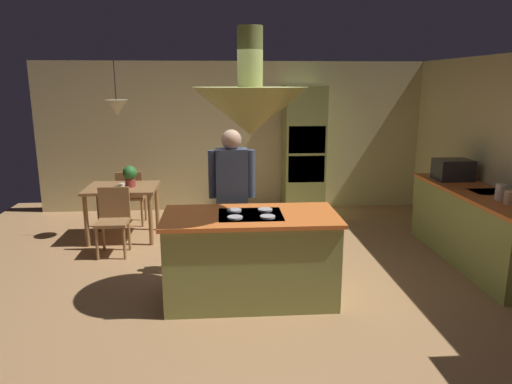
{
  "coord_description": "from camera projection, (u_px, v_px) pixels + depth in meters",
  "views": [
    {
      "loc": [
        -0.28,
        -4.74,
        2.21
      ],
      "look_at": [
        0.1,
        0.4,
        1.0
      ],
      "focal_mm": 33.07,
      "sensor_mm": 36.0,
      "label": 1
    }
  ],
  "objects": [
    {
      "name": "canister_sugar",
      "position": [
        500.0,
        192.0,
        5.29
      ],
      "size": [
        0.11,
        0.11,
        0.18
      ],
      "primitive_type": "cylinder",
      "color": "silver",
      "rests_on": "counter_run_right"
    },
    {
      "name": "chair_by_back_wall",
      "position": [
        131.0,
        194.0,
        7.34
      ],
      "size": [
        0.4,
        0.4,
        0.87
      ],
      "rotation": [
        0.0,
        0.0,
        3.14
      ],
      "color": "#97693E",
      "rests_on": "ground"
    },
    {
      "name": "dining_table",
      "position": [
        122.0,
        194.0,
        6.71
      ],
      "size": [
        0.98,
        0.81,
        0.76
      ],
      "color": "#97693E",
      "rests_on": "ground"
    },
    {
      "name": "ground",
      "position": [
        250.0,
        290.0,
        5.13
      ],
      "size": [
        8.16,
        8.16,
        0.0
      ],
      "primitive_type": "plane",
      "color": "#AD7F51"
    },
    {
      "name": "microwave_on_counter",
      "position": [
        453.0,
        170.0,
        6.37
      ],
      "size": [
        0.46,
        0.36,
        0.28
      ],
      "primitive_type": "cube",
      "color": "#232326",
      "rests_on": "counter_run_right"
    },
    {
      "name": "cup_on_table",
      "position": [
        122.0,
        187.0,
        6.48
      ],
      "size": [
        0.07,
        0.07,
        0.09
      ],
      "primitive_type": "cylinder",
      "color": "white",
      "rests_on": "dining_table"
    },
    {
      "name": "counter_run_right",
      "position": [
        476.0,
        227.0,
        5.81
      ],
      "size": [
        0.73,
        2.41,
        0.91
      ],
      "color": "#8C934C",
      "rests_on": "ground"
    },
    {
      "name": "kitchen_island",
      "position": [
        251.0,
        257.0,
        4.83
      ],
      "size": [
        1.77,
        0.88,
        0.93
      ],
      "color": "#8C934C",
      "rests_on": "ground"
    },
    {
      "name": "wall_back",
      "position": [
        237.0,
        137.0,
        8.19
      ],
      "size": [
        6.8,
        0.1,
        2.55
      ],
      "primitive_type": "cube",
      "color": "beige",
      "rests_on": "ground"
    },
    {
      "name": "oven_tower",
      "position": [
        304.0,
        151.0,
        7.92
      ],
      "size": [
        0.66,
        0.62,
        2.16
      ],
      "color": "#8C934C",
      "rests_on": "ground"
    },
    {
      "name": "chair_facing_island",
      "position": [
        113.0,
        216.0,
        6.13
      ],
      "size": [
        0.4,
        0.4,
        0.87
      ],
      "color": "#97693E",
      "rests_on": "ground"
    },
    {
      "name": "canister_flour",
      "position": [
        510.0,
        198.0,
        5.12
      ],
      "size": [
        0.11,
        0.11,
        0.14
      ],
      "primitive_type": "cylinder",
      "color": "#E0B78C",
      "rests_on": "counter_run_right"
    },
    {
      "name": "range_hood",
      "position": [
        250.0,
        108.0,
        4.49
      ],
      "size": [
        1.1,
        1.1,
        1.0
      ],
      "color": "#8C934C"
    },
    {
      "name": "pendant_light_over_table",
      "position": [
        117.0,
        108.0,
        6.43
      ],
      "size": [
        0.32,
        0.32,
        0.82
      ],
      "color": "beige"
    },
    {
      "name": "potted_plant_on_table",
      "position": [
        130.0,
        175.0,
        6.64
      ],
      "size": [
        0.2,
        0.2,
        0.3
      ],
      "color": "#99382D",
      "rests_on": "dining_table"
    },
    {
      "name": "person_at_island",
      "position": [
        232.0,
        192.0,
        5.39
      ],
      "size": [
        0.53,
        0.23,
        1.69
      ],
      "color": "tan",
      "rests_on": "ground"
    }
  ]
}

